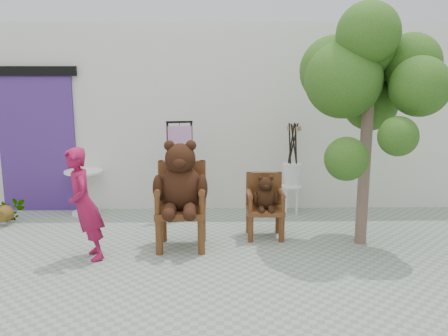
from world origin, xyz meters
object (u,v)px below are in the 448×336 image
Objects in this scene: display_stand at (180,182)px; tree at (365,76)px; cafe_table at (84,187)px; person at (84,205)px; chair_small at (265,200)px; stool_bucket at (292,174)px; chair_big at (181,188)px.

display_stand is 3.09m from tree.
person is at bearing -74.65° from cafe_table.
stool_bucket is at bearing 63.77° from chair_small.
person is 2.00m from cafe_table.
stool_bucket is (2.78, 1.89, -0.04)m from person.
tree reaches higher than chair_big.
stool_bucket is at bearing -3.17° from display_stand.
display_stand is at bearing 123.89° from person.
person is (-1.12, -0.38, -0.10)m from chair_big.
cafe_table is (-0.53, 1.92, -0.24)m from person.
chair_small is at bearing 168.60° from tree.
person is at bearing -160.97° from chair_small.
display_stand is at bearing 144.68° from chair_small.
person is at bearing -161.23° from chair_big.
tree is at bearing -64.43° from stool_bucket.
chair_small is 1.25m from stool_bucket.
stool_bucket is at bearing -0.49° from cafe_table.
tree is (3.96, -1.39, 1.74)m from cafe_table.
person is 3.36m from stool_bucket.
tree is at bearing -19.31° from cafe_table.
display_stand is (-0.10, 1.25, -0.20)m from chair_big.
display_stand reaches higher than chair_big.
chair_big reaches higher than person.
display_stand reaches higher than cafe_table.
tree is (2.41, -1.10, 1.60)m from display_stand.
chair_big is at bearing -160.70° from chair_small.
display_stand is (1.02, 1.63, -0.10)m from person.
chair_small is 0.29× the size of tree.
chair_small is 2.99m from cafe_table.
cafe_table is at bearing 160.69° from tree.
person is at bearing -133.75° from display_stand.
display_stand reaches higher than stool_bucket.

